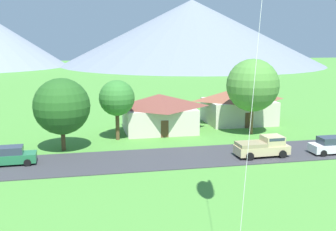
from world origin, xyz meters
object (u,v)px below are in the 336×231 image
at_px(house_leftmost, 159,112).
at_px(tree_right_of_center, 62,106).
at_px(house_right_center, 239,104).
at_px(pickup_truck_sand_east_side, 263,146).
at_px(parked_car_green_mid_west, 12,156).
at_px(tree_near_left, 117,98).
at_px(parked_car_white_west_end, 331,146).
at_px(tree_left_of_center, 253,85).

height_order(house_leftmost, tree_right_of_center, tree_right_of_center).
bearing_deg(house_right_center, house_leftmost, -166.06).
xyz_separation_m(house_leftmost, pickup_truck_sand_east_side, (7.83, -13.20, -1.35)).
bearing_deg(house_leftmost, parked_car_green_mid_west, -145.17).
distance_m(tree_right_of_center, parked_car_green_mid_west, 7.17).
relative_size(parked_car_green_mid_west, pickup_truck_sand_east_side, 0.81).
distance_m(house_right_center, pickup_truck_sand_east_side, 16.54).
height_order(tree_near_left, parked_car_white_west_end, tree_near_left).
distance_m(house_leftmost, parked_car_green_mid_west, 19.25).
height_order(parked_car_green_mid_west, pickup_truck_sand_east_side, pickup_truck_sand_east_side).
relative_size(tree_near_left, tree_right_of_center, 0.91).
bearing_deg(parked_car_white_west_end, house_leftmost, 137.47).
bearing_deg(house_right_center, tree_left_of_center, -98.25).
xyz_separation_m(tree_right_of_center, parked_car_white_west_end, (26.20, -6.92, -3.74)).
height_order(tree_left_of_center, pickup_truck_sand_east_side, tree_left_of_center).
distance_m(house_right_center, parked_car_green_mid_west, 30.60).
distance_m(tree_left_of_center, parked_car_green_mid_west, 27.68).
bearing_deg(tree_near_left, pickup_truck_sand_east_side, -36.61).
height_order(parked_car_white_west_end, parked_car_green_mid_west, same).
bearing_deg(pickup_truck_sand_east_side, house_right_center, 77.12).
height_order(house_leftmost, parked_car_green_mid_west, house_leftmost).
height_order(house_right_center, parked_car_white_west_end, house_right_center).
bearing_deg(house_right_center, parked_car_green_mid_west, -153.12).
xyz_separation_m(house_right_center, tree_near_left, (-16.95, -6.20, 2.27)).
bearing_deg(parked_car_green_mid_west, tree_right_of_center, 43.79).
bearing_deg(parked_car_green_mid_west, pickup_truck_sand_east_side, -5.44).
bearing_deg(tree_right_of_center, parked_car_green_mid_west, -136.21).
distance_m(house_leftmost, tree_right_of_center, 13.35).
distance_m(parked_car_white_west_end, pickup_truck_sand_east_side, 7.05).
height_order(house_right_center, tree_near_left, tree_near_left).
height_order(tree_left_of_center, parked_car_white_west_end, tree_left_of_center).
xyz_separation_m(tree_near_left, tree_right_of_center, (-5.89, -3.38, -0.17)).
bearing_deg(parked_car_green_mid_west, tree_left_of_center, 15.08).
bearing_deg(pickup_truck_sand_east_side, parked_car_white_west_end, -3.57).
distance_m(house_right_center, tree_right_of_center, 24.85).
bearing_deg(tree_right_of_center, house_right_center, 22.76).
bearing_deg(house_right_center, tree_right_of_center, -157.24).
xyz_separation_m(house_right_center, parked_car_green_mid_west, (-27.26, -13.82, -1.64)).
relative_size(tree_right_of_center, parked_car_white_west_end, 1.78).
xyz_separation_m(house_leftmost, parked_car_green_mid_west, (-15.75, -10.96, -1.54)).
relative_size(tree_left_of_center, pickup_truck_sand_east_side, 1.72).
relative_size(parked_car_white_west_end, parked_car_green_mid_west, 0.99).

